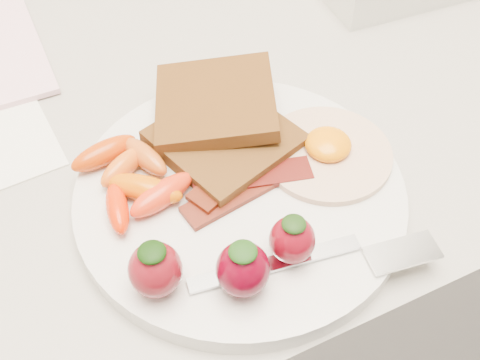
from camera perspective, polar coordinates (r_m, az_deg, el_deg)
name	(u,v)px	position (r m, az deg, el deg)	size (l,w,h in m)	color
counter	(210,301)	(0.97, -2.88, -11.36)	(2.00, 0.60, 0.90)	gray
plate	(240,195)	(0.49, 0.00, -1.43)	(0.27, 0.27, 0.02)	silver
toast_lower	(225,139)	(0.52, -1.45, 3.88)	(0.10, 0.10, 0.01)	#361E07
toast_upper	(215,102)	(0.53, -2.34, 7.43)	(0.10, 0.10, 0.01)	#46290C
fried_egg	(327,151)	(0.51, 8.27, 2.76)	(0.13, 0.13, 0.02)	white
bacon_strips	(243,179)	(0.49, 0.28, 0.06)	(0.12, 0.07, 0.01)	black
baby_carrots	(134,177)	(0.49, -10.04, 0.24)	(0.09, 0.10, 0.02)	#D85813
strawberries	(224,261)	(0.42, -1.52, -7.67)	(0.13, 0.06, 0.05)	maroon
fork	(334,258)	(0.45, 8.86, -7.36)	(0.18, 0.06, 0.00)	silver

